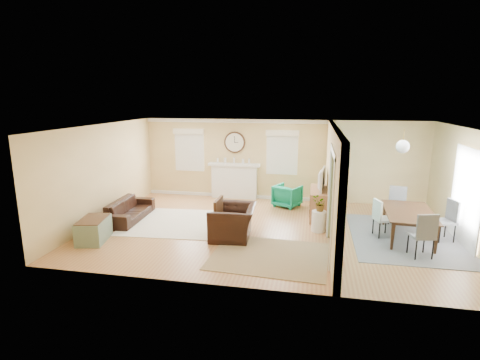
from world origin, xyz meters
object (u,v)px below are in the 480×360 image
dining_table (409,225)px  eames_chair (233,222)px  green_chair (287,196)px  credenza (318,203)px  sofa (129,210)px

dining_table → eames_chair: bearing=104.1°
green_chair → credenza: bearing=161.0°
credenza → dining_table: size_ratio=0.73×
green_chair → dining_table: 3.70m
eames_chair → sofa: bearing=-107.8°
eames_chair → dining_table: 4.18m
sofa → green_chair: (4.15, 2.12, 0.06)m
eames_chair → green_chair: bearing=155.0°
green_chair → credenza: 1.29m
green_chair → dining_table: bearing=170.3°
credenza → dining_table: (2.11, -1.22, -0.07)m
green_chair → sofa: bearing=52.4°
eames_chair → green_chair: size_ratio=1.61×
eames_chair → green_chair: eames_chair is taller
sofa → credenza: bearing=-79.3°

